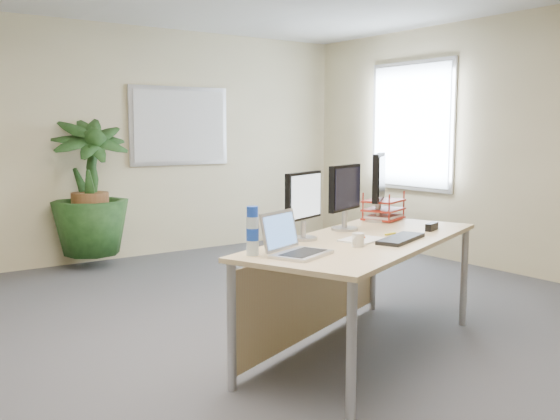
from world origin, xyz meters
TOP-DOWN VIEW (x-y plane):
  - floor at (0.00, 0.00)m, footprint 8.00×8.00m
  - back_wall at (0.00, 4.00)m, footprint 7.00×0.04m
  - whiteboard at (1.20, 3.97)m, footprint 1.30×0.04m
  - window at (3.47, 2.30)m, footprint 0.04×1.30m
  - desk at (0.54, 0.12)m, footprint 2.23×1.56m
  - floor_plant at (-0.03, 3.70)m, footprint 0.89×0.89m
  - monitor_left at (0.22, 0.22)m, footprint 0.39×0.18m
  - monitor_right at (0.70, 0.36)m, footprint 0.41×0.19m
  - monitor_dark at (1.21, 0.54)m, footprint 0.40×0.34m
  - laptop at (-0.13, -0.13)m, footprint 0.43×0.41m
  - keyboard at (0.72, -0.18)m, footprint 0.49×0.32m
  - coffee_mug at (0.35, -0.17)m, footprint 0.11×0.07m
  - spiral_notebook at (0.51, -0.03)m, footprint 0.33×0.29m
  - orange_pen at (0.58, 0.02)m, footprint 0.10×0.12m
  - yellow_highlighter at (0.82, 0.02)m, footprint 0.11×0.03m
  - water_bottle at (-0.33, -0.01)m, footprint 0.07×0.07m
  - letter_tray at (1.29, 0.56)m, footprint 0.40×0.36m
  - stapler at (1.21, -0.01)m, footprint 0.17×0.10m

SIDE VIEW (x-z plane):
  - floor at x=0.00m, z-range 0.00..0.00m
  - desk at x=0.54m, z-range 0.23..1.01m
  - floor_plant at x=-0.03m, z-range 0.00..1.50m
  - spiral_notebook at x=0.51m, z-range 0.79..0.80m
  - yellow_highlighter at x=0.82m, z-range 0.79..0.80m
  - keyboard at x=0.72m, z-range 0.79..0.81m
  - orange_pen at x=0.58m, z-range 0.80..0.81m
  - stapler at x=1.21m, z-range 0.79..0.84m
  - coffee_mug at x=0.35m, z-range 0.79..0.87m
  - laptop at x=-0.13m, z-range 0.73..0.97m
  - letter_tray at x=1.29m, z-range 0.78..0.94m
  - water_bottle at x=-0.33m, z-range 0.78..1.07m
  - monitor_left at x=0.22m, z-range 0.82..1.27m
  - monitor_right at x=0.70m, z-range 0.82..1.29m
  - monitor_dark at x=1.21m, z-range 0.83..1.36m
  - back_wall at x=0.00m, z-range 0.00..2.70m
  - whiteboard at x=1.20m, z-range 1.07..2.02m
  - window at x=3.47m, z-range 0.77..2.33m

